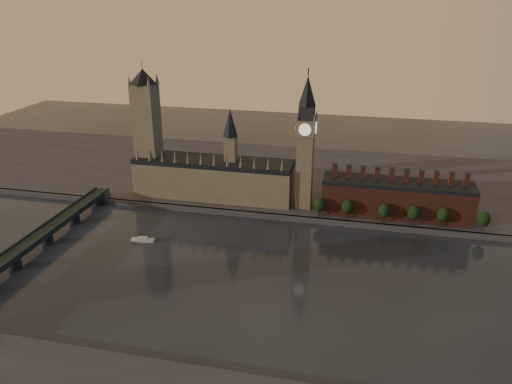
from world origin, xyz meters
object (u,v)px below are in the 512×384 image
at_px(westminster_bridge, 28,247).
at_px(river_boat, 143,240).
at_px(victoria_tower, 147,128).
at_px(big_ben, 306,142).

relative_size(westminster_bridge, river_boat, 12.11).
distance_m(victoria_tower, big_ben, 130.12).
distance_m(big_ben, river_boat, 138.90).
height_order(victoria_tower, westminster_bridge, victoria_tower).
bearing_deg(westminster_bridge, victoria_tower, 73.44).
relative_size(victoria_tower, big_ben, 1.01).
bearing_deg(victoria_tower, big_ben, -2.20).
bearing_deg(river_boat, westminster_bridge, -159.33).
distance_m(big_ben, westminster_bridge, 205.83).
bearing_deg(big_ben, victoria_tower, 177.80).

